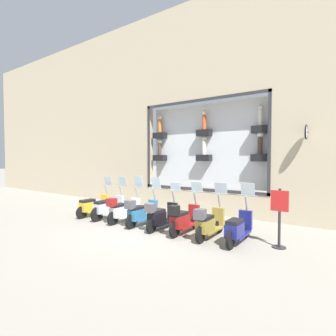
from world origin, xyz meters
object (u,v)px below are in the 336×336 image
object	(u,v)px
scooter_silver_6	(108,208)
scooter_yellow_7	(93,206)
scooter_navy_0	(238,228)
scooter_red_2	(183,219)
shop_sign_post	(279,216)
scooter_teal_4	(141,212)
scooter_olive_1	(208,223)
scooter_black_3	(161,216)
scooter_white_5	(123,210)

from	to	relation	value
scooter_silver_6	scooter_yellow_7	distance (m)	0.87
scooter_navy_0	scooter_red_2	distance (m)	1.75
scooter_silver_6	shop_sign_post	world-z (taller)	scooter_silver_6
scooter_teal_4	scooter_red_2	bearing A→B (deg)	-90.03
scooter_navy_0	scooter_olive_1	size ratio (longest dim) A/B	1.00
scooter_red_2	shop_sign_post	size ratio (longest dim) A/B	1.14
scooter_navy_0	scooter_silver_6	size ratio (longest dim) A/B	0.99
scooter_black_3	scooter_teal_4	bearing A→B (deg)	89.42
scooter_black_3	scooter_yellow_7	xyz separation A→B (m)	(0.07, 3.49, -0.03)
scooter_white_5	scooter_yellow_7	world-z (taller)	scooter_white_5
scooter_olive_1	scooter_yellow_7	bearing A→B (deg)	89.30
scooter_black_3	scooter_silver_6	distance (m)	2.62
scooter_white_5	shop_sign_post	world-z (taller)	scooter_white_5
scooter_olive_1	scooter_teal_4	distance (m)	2.62
scooter_navy_0	scooter_black_3	size ratio (longest dim) A/B	1.00
scooter_silver_6	scooter_red_2	bearing A→B (deg)	-91.10
scooter_navy_0	scooter_red_2	xyz separation A→B (m)	(-0.06, 1.74, 0.04)
scooter_olive_1	scooter_black_3	distance (m)	1.74
scooter_navy_0	shop_sign_post	world-z (taller)	scooter_navy_0
scooter_olive_1	scooter_silver_6	world-z (taller)	scooter_silver_6
scooter_yellow_7	scooter_white_5	bearing A→B (deg)	-92.01
scooter_red_2	scooter_white_5	distance (m)	2.62
scooter_black_3	shop_sign_post	world-z (taller)	shop_sign_post
scooter_navy_0	shop_sign_post	bearing A→B (deg)	-74.34
scooter_red_2	scooter_teal_4	world-z (taller)	scooter_teal_4
scooter_olive_1	scooter_silver_6	xyz separation A→B (m)	(0.07, 4.36, -0.02)
scooter_navy_0	scooter_silver_6	xyz separation A→B (m)	(0.00, 5.23, 0.02)
scooter_teal_4	scooter_white_5	bearing A→B (deg)	90.05
scooter_navy_0	scooter_white_5	xyz separation A→B (m)	(-0.06, 4.36, 0.04)
scooter_silver_6	scooter_black_3	bearing A→B (deg)	-91.64
scooter_red_2	shop_sign_post	bearing A→B (deg)	-82.80
scooter_teal_4	scooter_yellow_7	xyz separation A→B (m)	(0.06, 2.62, -0.04)
scooter_black_3	scooter_white_5	xyz separation A→B (m)	(0.01, 1.74, 0.01)
scooter_teal_4	scooter_white_5	size ratio (longest dim) A/B	1.00
scooter_black_3	scooter_white_5	bearing A→B (deg)	89.73
scooter_olive_1	shop_sign_post	bearing A→B (deg)	-79.48
scooter_red_2	scooter_yellow_7	world-z (taller)	scooter_yellow_7
scooter_white_5	scooter_red_2	bearing A→B (deg)	-90.01
scooter_olive_1	scooter_white_5	xyz separation A→B (m)	(0.00, 3.49, 0.00)
scooter_teal_4	scooter_yellow_7	distance (m)	2.62
scooter_black_3	scooter_silver_6	size ratio (longest dim) A/B	0.99
scooter_olive_1	scooter_black_3	size ratio (longest dim) A/B	1.00
scooter_yellow_7	shop_sign_post	bearing A→B (deg)	-87.69
scooter_navy_0	scooter_teal_4	size ratio (longest dim) A/B	1.00
scooter_olive_1	scooter_yellow_7	xyz separation A→B (m)	(0.06, 5.23, -0.04)
scooter_teal_4	scooter_white_5	xyz separation A→B (m)	(-0.00, 0.87, -0.00)
scooter_olive_1	scooter_teal_4	world-z (taller)	scooter_teal_4
scooter_navy_0	scooter_teal_4	distance (m)	3.49
scooter_black_3	scooter_teal_4	distance (m)	0.87
scooter_olive_1	shop_sign_post	xyz separation A→B (m)	(0.35, -1.89, 0.38)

